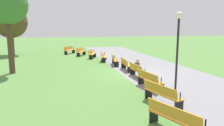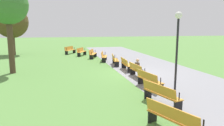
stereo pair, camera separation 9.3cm
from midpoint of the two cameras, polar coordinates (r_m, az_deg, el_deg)
The scene contains 16 objects.
ground_plane at distance 14.59m, azimuth 5.37°, elevation -2.87°, with size 120.00×120.00×0.00m, color #54843D.
path_paving at distance 15.39m, azimuth 12.73°, elevation -2.40°, with size 40.65×5.88×0.01m, color gray.
bench_0 at distance 26.06m, azimuth -11.64°, elevation 3.50°, with size 1.88×1.44×0.89m.
bench_1 at distance 24.07m, azimuth -8.61°, elevation 3.11°, with size 1.94×1.29×0.89m.
bench_2 at distance 22.03m, azimuth -5.58°, elevation 2.59°, with size 1.97×1.13×0.89m.
bench_3 at distance 19.92m, azimuth -2.53°, elevation 1.89°, with size 1.99×0.95×0.89m.
bench_4 at distance 17.77m, azimuth 0.52°, elevation 0.97°, with size 1.98×0.77×0.89m.
bench_5 at distance 15.58m, azimuth 3.59°, elevation -0.26°, with size 1.95×0.57×0.89m.
bench_6 at distance 13.36m, azimuth 6.68°, elevation -1.95°, with size 1.95×0.57×0.89m.
bench_7 at distance 11.11m, azimuth 9.81°, elevation -4.37°, with size 1.98×0.77×0.89m.
bench_8 at distance 8.87m, azimuth 12.99°, elevation -8.05°, with size 1.99×0.95×0.89m.
bench_9 at distance 6.67m, azimuth 16.30°, elevation -14.20°, with size 1.97×1.13×0.89m.
person_seated at distance 13.51m, azimuth 7.02°, elevation -1.15°, with size 0.34×0.53×1.20m.
tree_0 at distance 26.91m, azimuth -25.92°, elevation 10.00°, with size 3.71×3.71×5.67m.
tree_1 at distance 16.01m, azimuth -26.71°, elevation 13.82°, with size 2.67×2.67×6.01m.
lamp_post at distance 10.17m, azimuth 17.23°, elevation 6.68°, with size 0.32×0.32×3.84m.
Camera 1 is at (13.43, -4.79, 3.12)m, focal length 33.68 mm.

